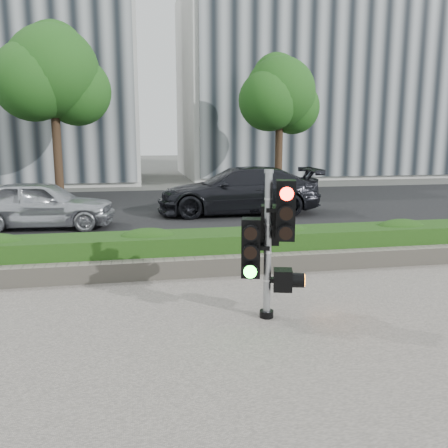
% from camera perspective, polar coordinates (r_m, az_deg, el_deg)
% --- Properties ---
extents(ground, '(120.00, 120.00, 0.00)m').
position_cam_1_polar(ground, '(7.20, 1.48, -10.60)').
color(ground, '#51514C').
rests_on(ground, ground).
extents(sidewalk, '(16.00, 11.00, 0.03)m').
position_cam_1_polar(sidewalk, '(5.02, 8.05, -20.49)').
color(sidewalk, '#9E9389').
rests_on(sidewalk, ground).
extents(road, '(60.00, 13.00, 0.02)m').
position_cam_1_polar(road, '(16.82, -5.87, 1.62)').
color(road, black).
rests_on(road, ground).
extents(curb, '(60.00, 0.25, 0.12)m').
position_cam_1_polar(curb, '(10.13, -2.36, -3.97)').
color(curb, gray).
rests_on(curb, ground).
extents(stone_wall, '(12.00, 0.32, 0.34)m').
position_cam_1_polar(stone_wall, '(8.91, -1.16, -5.07)').
color(stone_wall, gray).
rests_on(stone_wall, sidewalk).
extents(hedge, '(12.00, 1.00, 0.68)m').
position_cam_1_polar(hedge, '(9.48, -1.83, -3.05)').
color(hedge, '#397323').
rests_on(hedge, sidewalk).
extents(building_right, '(18.00, 10.00, 12.00)m').
position_cam_1_polar(building_right, '(34.09, 10.95, 16.06)').
color(building_right, '#B7B7B2').
rests_on(building_right, ground).
extents(tree_left, '(4.61, 4.03, 7.34)m').
position_cam_1_polar(tree_left, '(21.47, -19.94, 16.46)').
color(tree_left, black).
rests_on(tree_left, ground).
extents(tree_right, '(4.10, 3.58, 6.53)m').
position_cam_1_polar(tree_right, '(23.25, 6.67, 15.10)').
color(tree_right, black).
rests_on(tree_right, ground).
extents(traffic_signal, '(0.78, 0.63, 2.12)m').
position_cam_1_polar(traffic_signal, '(6.66, 5.54, -1.59)').
color(traffic_signal, black).
rests_on(traffic_signal, sidewalk).
extents(car_silver, '(4.14, 1.96, 1.37)m').
position_cam_1_polar(car_silver, '(14.36, -21.09, 2.25)').
color(car_silver, silver).
rests_on(car_silver, road).
extents(car_dark, '(5.50, 2.43, 1.57)m').
position_cam_1_polar(car_dark, '(15.92, 1.74, 4.06)').
color(car_dark, black).
rests_on(car_dark, road).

